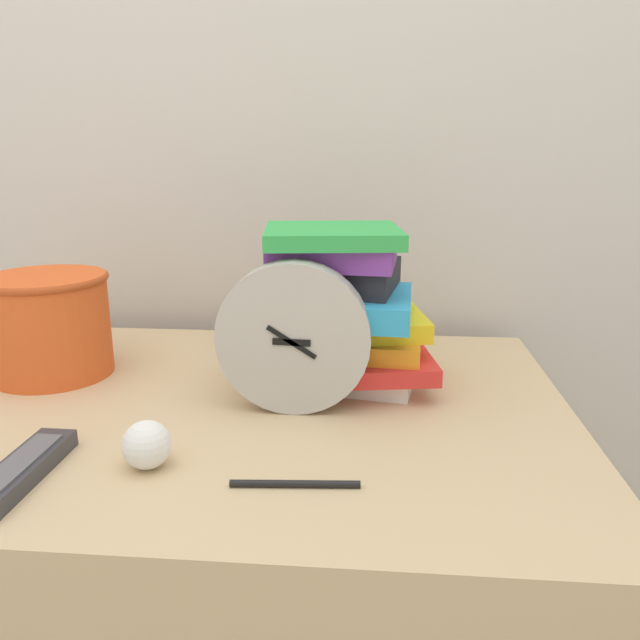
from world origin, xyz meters
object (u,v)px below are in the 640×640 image
object	(u,v)px
book_stack	(343,311)
tv_remote	(21,470)
basket	(49,322)
crumpled_paper_ball	(147,445)
pen	(295,484)
desk_clock	(293,338)

from	to	relation	value
book_stack	tv_remote	xyz separation A→B (m)	(-0.33, -0.32, -0.10)
basket	crumpled_paper_ball	world-z (taller)	basket
tv_remote	pen	bearing A→B (deg)	1.66
basket	pen	world-z (taller)	basket
book_stack	basket	distance (m)	0.46
basket	tv_remote	world-z (taller)	basket
book_stack	crumpled_paper_ball	xyz separation A→B (m)	(-0.21, -0.28, -0.09)
tv_remote	desk_clock	bearing A→B (deg)	37.40
book_stack	tv_remote	distance (m)	0.47
book_stack	pen	xyz separation A→B (m)	(-0.03, -0.31, -0.11)
basket	crumpled_paper_ball	distance (m)	0.38
desk_clock	basket	world-z (taller)	desk_clock
crumpled_paper_ball	desk_clock	bearing A→B (deg)	49.77
book_stack	tv_remote	world-z (taller)	book_stack
desk_clock	basket	bearing A→B (deg)	164.95
tv_remote	book_stack	bearing A→B (deg)	43.45
book_stack	pen	world-z (taller)	book_stack
book_stack	crumpled_paper_ball	world-z (taller)	book_stack
tv_remote	pen	size ratio (longest dim) A/B	1.21
book_stack	pen	size ratio (longest dim) A/B	1.87
crumpled_paper_ball	basket	bearing A→B (deg)	132.34
crumpled_paper_ball	book_stack	bearing A→B (deg)	53.56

